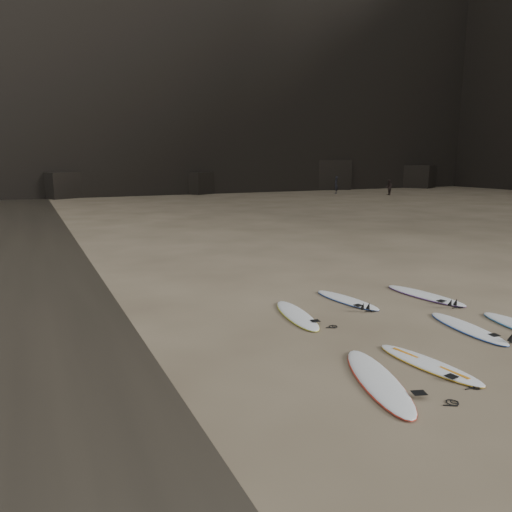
# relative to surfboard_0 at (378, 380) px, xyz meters

# --- Properties ---
(ground) EXTENTS (240.00, 240.00, 0.00)m
(ground) POSITION_rel_surfboard_0_xyz_m (3.77, 1.04, -0.05)
(ground) COLOR #897559
(ground) RESTS_ON ground
(headland) EXTENTS (170.00, 101.00, 63.47)m
(headland) POSITION_rel_surfboard_0_xyz_m (27.61, 49.82, 20.97)
(headland) COLOR black
(headland) RESTS_ON ground
(surfboard_0) EXTENTS (1.46, 2.80, 0.10)m
(surfboard_0) POSITION_rel_surfboard_0_xyz_m (0.00, 0.00, 0.00)
(surfboard_0) COLOR white
(surfboard_0) RESTS_ON ground
(surfboard_1) EXTENTS (0.86, 2.34, 0.08)m
(surfboard_1) POSITION_rel_surfboard_0_xyz_m (1.30, 0.17, -0.01)
(surfboard_1) COLOR white
(surfboard_1) RESTS_ON ground
(surfboard_2) EXTENTS (0.82, 2.40, 0.08)m
(surfboard_2) POSITION_rel_surfboard_0_xyz_m (3.56, 1.34, -0.01)
(surfboard_2) COLOR white
(surfboard_2) RESTS_ON ground
(surfboard_5) EXTENTS (0.97, 2.52, 0.09)m
(surfboard_5) POSITION_rel_surfboard_0_xyz_m (0.53, 3.78, -0.00)
(surfboard_5) COLOR white
(surfboard_5) RESTS_ON ground
(surfboard_6) EXTENTS (0.89, 2.35, 0.08)m
(surfboard_6) POSITION_rel_surfboard_0_xyz_m (2.41, 4.37, -0.01)
(surfboard_6) COLOR white
(surfboard_6) RESTS_ON ground
(surfboard_7) EXTENTS (0.98, 2.65, 0.09)m
(surfboard_7) POSITION_rel_surfboard_0_xyz_m (4.65, 3.83, -0.00)
(surfboard_7) COLOR white
(surfboard_7) RESTS_ON ground
(person_a) EXTENTS (0.71, 0.81, 1.87)m
(person_a) POSITION_rel_surfboard_0_xyz_m (25.70, 39.71, 0.88)
(person_a) COLOR black
(person_a) RESTS_ON ground
(person_b) EXTENTS (0.82, 0.93, 1.61)m
(person_b) POSITION_rel_surfboard_0_xyz_m (29.43, 35.45, 0.75)
(person_b) COLOR black
(person_b) RESTS_ON ground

